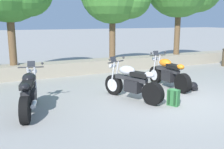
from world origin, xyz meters
TOP-DOWN VIEW (x-y plane):
  - ground_plane at (0.00, 0.00)m, footprint 120.00×120.00m
  - stone_wall at (0.00, 4.80)m, footprint 36.00×0.80m
  - motorcycle_black_near_left at (-3.90, 0.73)m, footprint 0.84×2.03m
  - motorcycle_silver_centre at (-1.08, 0.62)m, footprint 1.01×1.97m
  - motorcycle_orange_far_right at (0.69, 1.28)m, footprint 0.67×2.06m
  - rider_backpack at (-0.34, -0.36)m, footprint 0.33×0.35m
  - rider_helmet at (1.22, 0.59)m, footprint 0.28×0.28m

SIDE VIEW (x-z plane):
  - ground_plane at x=0.00m, z-range 0.00..0.00m
  - rider_helmet at x=1.22m, z-range 0.00..0.28m
  - rider_backpack at x=-0.34m, z-range 0.01..0.48m
  - stone_wall at x=0.00m, z-range 0.00..0.55m
  - motorcycle_black_near_left at x=-3.90m, z-range -0.10..1.07m
  - motorcycle_silver_centre at x=-1.08m, z-range -0.10..1.07m
  - motorcycle_orange_far_right at x=0.69m, z-range -0.10..1.07m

